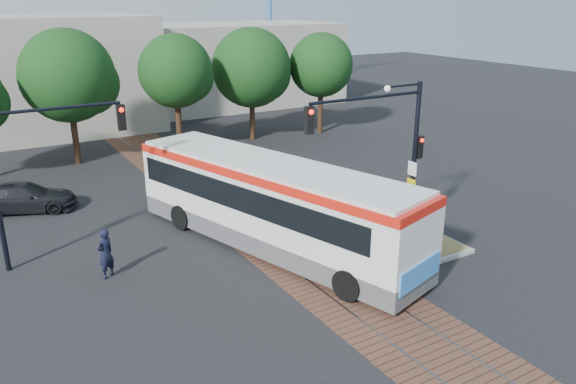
# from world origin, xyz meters

# --- Properties ---
(ground) EXTENTS (120.00, 120.00, 0.00)m
(ground) POSITION_xyz_m (0.00, 0.00, 0.00)
(ground) COLOR black
(ground) RESTS_ON ground
(trackbed) EXTENTS (3.60, 40.00, 0.02)m
(trackbed) POSITION_xyz_m (0.00, 4.00, 0.01)
(trackbed) COLOR brown
(trackbed) RESTS_ON ground
(tree_row) EXTENTS (26.40, 5.60, 7.67)m
(tree_row) POSITION_xyz_m (1.21, 16.42, 4.85)
(tree_row) COLOR #382314
(tree_row) RESTS_ON ground
(warehouses) EXTENTS (40.00, 13.00, 8.00)m
(warehouses) POSITION_xyz_m (-0.53, 28.75, 3.81)
(warehouses) COLOR #ADA899
(warehouses) RESTS_ON ground
(city_bus) EXTENTS (6.25, 13.04, 3.43)m
(city_bus) POSITION_xyz_m (-0.49, 0.89, 1.91)
(city_bus) COLOR #4E4E51
(city_bus) RESTS_ON ground
(traffic_island) EXTENTS (2.20, 5.20, 1.13)m
(traffic_island) POSITION_xyz_m (4.82, -0.90, 0.33)
(traffic_island) COLOR gray
(traffic_island) RESTS_ON ground
(signal_pole_main) EXTENTS (5.49, 0.46, 6.00)m
(signal_pole_main) POSITION_xyz_m (3.86, -0.81, 4.16)
(signal_pole_main) COLOR black
(signal_pole_main) RESTS_ON ground
(signal_pole_left) EXTENTS (4.99, 0.34, 6.00)m
(signal_pole_left) POSITION_xyz_m (-8.37, 4.00, 3.86)
(signal_pole_left) COLOR black
(signal_pole_left) RESTS_ON ground
(officer) EXTENTS (0.78, 0.70, 1.80)m
(officer) POSITION_xyz_m (-6.59, 1.64, 0.90)
(officer) COLOR black
(officer) RESTS_ON ground
(parked_car) EXTENTS (4.83, 3.29, 1.30)m
(parked_car) POSITION_xyz_m (-8.17, 10.06, 0.65)
(parked_car) COLOR black
(parked_car) RESTS_ON ground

